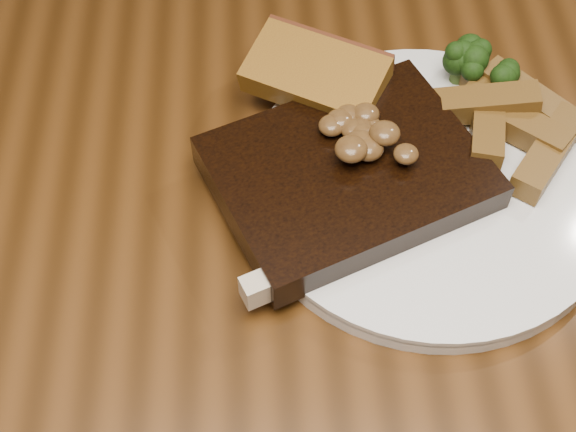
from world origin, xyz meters
The scene contains 9 objects.
dining_table centered at (0.00, 0.00, 0.66)m, with size 1.60×0.90×0.75m.
chair_far centered at (0.06, 0.60, 0.44)m, with size 0.45×0.45×0.81m.
plate centered at (0.09, 0.03, 0.76)m, with size 0.27×0.27×0.01m, color white.
steak centered at (0.03, 0.03, 0.78)m, with size 0.18×0.14×0.03m, color black.
steak_bone centered at (0.03, -0.04, 0.77)m, with size 0.16×0.02×0.02m, color beige.
mushroom_pile centered at (0.04, 0.04, 0.80)m, with size 0.06×0.06×0.03m, color brown, non-canonical shape.
garlic_bread centered at (0.01, 0.11, 0.77)m, with size 0.10×0.06×0.02m, color #8E6419.
potato_wedges centered at (0.16, 0.04, 0.77)m, with size 0.11×0.11×0.02m, color brown, non-canonical shape.
broccoli_cluster centered at (0.14, 0.11, 0.78)m, with size 0.06×0.06×0.04m, color #18370C, non-canonical shape.
Camera 1 is at (-0.02, -0.32, 1.22)m, focal length 50.00 mm.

